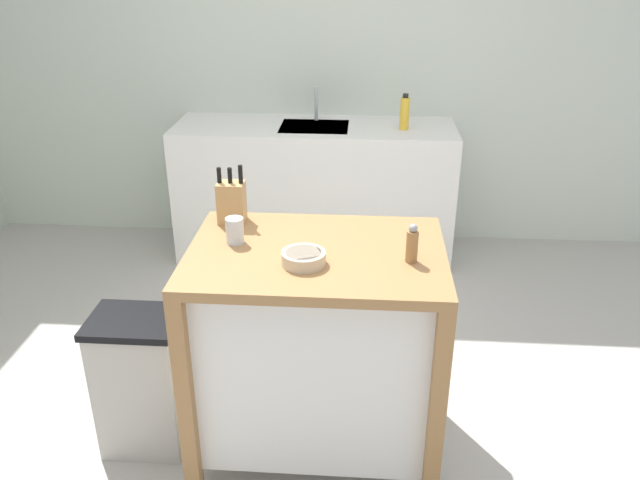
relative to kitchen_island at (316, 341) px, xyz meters
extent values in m
plane|color=#ADA8A0|center=(-0.08, 0.06, -0.52)|extent=(6.09, 6.09, 0.00)
cube|color=silver|center=(-0.08, 2.26, 0.78)|extent=(5.09, 0.10, 2.60)
cube|color=#9E7042|center=(0.00, 0.00, 0.39)|extent=(0.98, 0.70, 0.04)
cube|color=white|center=(0.00, 0.00, -0.02)|extent=(0.88, 0.60, 0.79)
cube|color=#9E7042|center=(-0.46, -0.32, -0.07)|extent=(0.06, 0.06, 0.89)
cube|color=#9E7042|center=(0.46, -0.32, -0.07)|extent=(0.06, 0.06, 0.89)
cube|color=#9E7042|center=(-0.46, 0.32, -0.07)|extent=(0.06, 0.06, 0.89)
cube|color=#9E7042|center=(0.46, 0.32, -0.07)|extent=(0.06, 0.06, 0.89)
cube|color=tan|center=(-0.37, 0.25, 0.50)|extent=(0.11, 0.09, 0.17)
cylinder|color=black|center=(-0.41, 0.25, 0.61)|extent=(0.02, 0.02, 0.06)
cylinder|color=black|center=(-0.37, 0.25, 0.61)|extent=(0.02, 0.02, 0.06)
cylinder|color=black|center=(-0.33, 0.25, 0.62)|extent=(0.02, 0.02, 0.08)
cylinder|color=beige|center=(-0.04, -0.12, 0.43)|extent=(0.16, 0.16, 0.05)
cylinder|color=gray|center=(-0.04, -0.12, 0.46)|extent=(0.13, 0.13, 0.01)
cylinder|color=silver|center=(-0.32, 0.05, 0.46)|extent=(0.07, 0.07, 0.10)
cylinder|color=#9E7042|center=(0.35, -0.07, 0.47)|extent=(0.04, 0.04, 0.12)
sphere|color=#99999E|center=(0.35, -0.07, 0.54)|extent=(0.03, 0.03, 0.03)
cube|color=#B7B2A8|center=(-0.73, -0.06, -0.22)|extent=(0.34, 0.26, 0.60)
cube|color=black|center=(-0.73, -0.06, 0.10)|extent=(0.36, 0.28, 0.03)
cube|color=white|center=(-0.16, 1.91, -0.07)|extent=(1.84, 0.60, 0.90)
cube|color=silver|center=(-0.16, 1.89, 0.37)|extent=(0.44, 0.36, 0.03)
cylinder|color=#B7BCC1|center=(-0.16, 2.05, 0.49)|extent=(0.02, 0.02, 0.22)
cylinder|color=yellow|center=(0.42, 1.86, 0.49)|extent=(0.06, 0.06, 0.20)
cylinder|color=black|center=(0.42, 1.86, 0.60)|extent=(0.04, 0.04, 0.02)
camera|label=1|loc=(0.17, -2.16, 1.47)|focal=35.83mm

